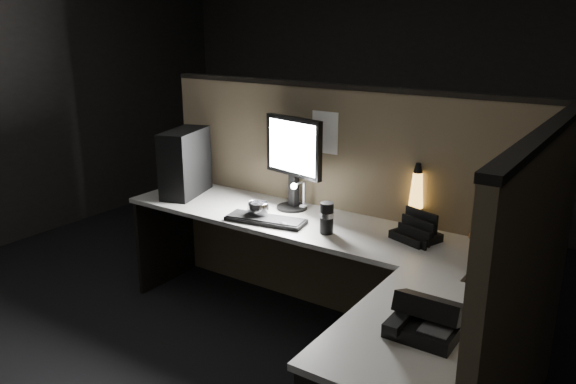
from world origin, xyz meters
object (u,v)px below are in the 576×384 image
Objects in this scene: monitor at (293,154)px; keyboard at (266,220)px; pc_tower at (185,163)px; desk_phone at (425,319)px; lava_lamp at (416,201)px.

keyboard is at bearing -76.26° from monitor.
keyboard is (0.80, -0.15, -0.22)m from pc_tower.
desk_phone is (1.27, -0.99, -0.30)m from monitor.
monitor is 2.16× the size of desk_phone.
lava_lamp is 1.20m from desk_phone.
pc_tower is at bearing -170.23° from lava_lamp.
lava_lamp is at bearing 20.23° from monitor.
lava_lamp reaches higher than keyboard.
monitor reaches higher than desk_phone.
monitor is at bearing -5.17° from pc_tower.
desk_phone reaches higher than keyboard.
pc_tower is 0.77× the size of monitor.
keyboard is at bearing -27.43° from pc_tower.
pc_tower is 0.93× the size of keyboard.
desk_phone is at bearing -66.21° from lava_lamp.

